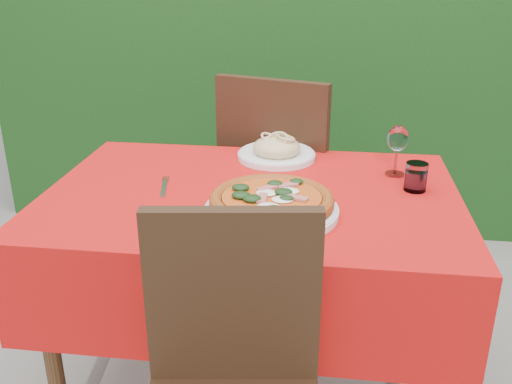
# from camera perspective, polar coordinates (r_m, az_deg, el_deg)

# --- Properties ---
(hedge) EXTENTS (3.20, 0.55, 1.78)m
(hedge) POSITION_cam_1_polar(r_m,az_deg,el_deg) (3.20, 3.49, 13.47)
(hedge) COLOR black
(hedge) RESTS_ON ground
(dining_table) EXTENTS (1.26, 0.86, 0.75)m
(dining_table) POSITION_cam_1_polar(r_m,az_deg,el_deg) (1.81, -0.42, -4.38)
(dining_table) COLOR #432C15
(dining_table) RESTS_ON ground
(chair_near) EXTENTS (0.46, 0.46, 0.91)m
(chair_near) POSITION_cam_1_polar(r_m,az_deg,el_deg) (1.37, -2.36, -18.47)
(chair_near) COLOR black
(chair_near) RESTS_ON ground
(chair_far) EXTENTS (0.56, 0.56, 1.00)m
(chair_far) POSITION_cam_1_polar(r_m,az_deg,el_deg) (2.35, 2.52, 1.48)
(chair_far) COLOR black
(chair_far) RESTS_ON ground
(pizza_plate) EXTENTS (0.43, 0.43, 0.07)m
(pizza_plate) POSITION_cam_1_polar(r_m,az_deg,el_deg) (1.58, 1.57, -1.15)
(pizza_plate) COLOR white
(pizza_plate) RESTS_ON dining_table
(pasta_plate) EXTENTS (0.28, 0.28, 0.08)m
(pasta_plate) POSITION_cam_1_polar(r_m,az_deg,el_deg) (2.03, 2.07, 4.14)
(pasta_plate) COLOR silver
(pasta_plate) RESTS_ON dining_table
(water_glass) EXTENTS (0.07, 0.07, 0.09)m
(water_glass) POSITION_cam_1_polar(r_m,az_deg,el_deg) (1.81, 15.69, 1.34)
(water_glass) COLOR silver
(water_glass) RESTS_ON dining_table
(wine_glass) EXTENTS (0.07, 0.07, 0.17)m
(wine_glass) POSITION_cam_1_polar(r_m,az_deg,el_deg) (1.90, 13.98, 5.02)
(wine_glass) COLOR silver
(wine_glass) RESTS_ON dining_table
(fork) EXTENTS (0.06, 0.19, 0.00)m
(fork) POSITION_cam_1_polar(r_m,az_deg,el_deg) (1.78, -9.21, 0.34)
(fork) COLOR silver
(fork) RESTS_ON dining_table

